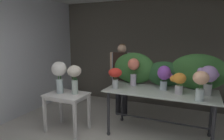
% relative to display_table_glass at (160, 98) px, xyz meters
% --- Properties ---
extents(ground_plane, '(7.36, 7.36, 0.00)m').
position_rel_display_table_glass_xyz_m(ground_plane, '(-0.45, 0.03, -0.73)').
color(ground_plane, beige).
extents(wall_back, '(5.35, 0.12, 2.73)m').
position_rel_display_table_glass_xyz_m(wall_back, '(-0.45, 1.71, 0.64)').
color(wall_back, '#5B564C').
rests_on(wall_back, ground).
extents(wall_left, '(0.12, 3.46, 2.73)m').
position_rel_display_table_glass_xyz_m(wall_left, '(-3.12, 0.03, 0.64)').
color(wall_left, silver).
rests_on(wall_left, ground).
extents(display_table_glass, '(1.91, 0.89, 0.86)m').
position_rel_display_table_glass_xyz_m(display_table_glass, '(0.00, 0.00, 0.00)').
color(display_table_glass, silver).
rests_on(display_table_glass, ground).
extents(side_table_white, '(0.75, 0.56, 0.73)m').
position_rel_display_table_glass_xyz_m(side_table_white, '(-1.66, -0.49, -0.09)').
color(side_table_white, white).
rests_on(side_table_white, ground).
extents(florist, '(0.57, 0.24, 1.64)m').
position_rel_display_table_glass_xyz_m(florist, '(-0.98, 0.64, 0.28)').
color(florist, '#232328').
rests_on(florist, ground).
extents(foliage_backdrop, '(2.10, 0.28, 0.64)m').
position_rel_display_table_glass_xyz_m(foliage_backdrop, '(0.08, 0.33, 0.44)').
color(foliage_backdrop, '#387033').
rests_on(foliage_backdrop, display_table_glass).
extents(vase_sunset_roses, '(0.26, 0.21, 0.36)m').
position_rel_display_table_glass_xyz_m(vase_sunset_roses, '(0.31, -0.08, 0.35)').
color(vase_sunset_roses, silver).
rests_on(vase_sunset_roses, display_table_glass).
extents(vase_scarlet_carnations, '(0.25, 0.25, 0.38)m').
position_rel_display_table_glass_xyz_m(vase_scarlet_carnations, '(-0.79, -0.19, 0.38)').
color(vase_scarlet_carnations, silver).
rests_on(vase_scarlet_carnations, display_table_glass).
extents(vase_peach_peonies, '(0.23, 0.23, 0.45)m').
position_rel_display_table_glass_xyz_m(vase_peach_peonies, '(0.63, -0.33, 0.42)').
color(vase_peach_peonies, silver).
rests_on(vase_peach_peonies, display_table_glass).
extents(vase_violet_freesia, '(0.26, 0.23, 0.44)m').
position_rel_display_table_glass_xyz_m(vase_violet_freesia, '(0.05, 0.07, 0.39)').
color(vase_violet_freesia, silver).
rests_on(vase_violet_freesia, display_table_glass).
extents(vase_lilac_ranunculus, '(0.33, 0.28, 0.49)m').
position_rel_display_table_glass_xyz_m(vase_lilac_ranunculus, '(0.74, 0.04, 0.44)').
color(vase_lilac_ranunculus, silver).
rests_on(vase_lilac_ranunculus, display_table_glass).
extents(vase_coral_dahlias, '(0.22, 0.22, 0.53)m').
position_rel_display_table_glass_xyz_m(vase_coral_dahlias, '(-0.55, 0.15, 0.46)').
color(vase_coral_dahlias, silver).
rests_on(vase_coral_dahlias, display_table_glass).
extents(vase_white_roses_tall, '(0.29, 0.28, 0.61)m').
position_rel_display_table_glass_xyz_m(vase_white_roses_tall, '(-1.81, -0.49, 0.40)').
color(vase_white_roses_tall, silver).
rests_on(vase_white_roses_tall, side_table_white).
extents(vase_cream_lisianthus_tall, '(0.27, 0.26, 0.54)m').
position_rel_display_table_glass_xyz_m(vase_cream_lisianthus_tall, '(-1.51, -0.43, 0.36)').
color(vase_cream_lisianthus_tall, silver).
rests_on(vase_cream_lisianthus_tall, side_table_white).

